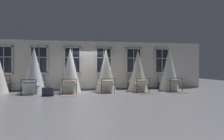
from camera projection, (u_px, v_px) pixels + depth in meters
name	position (u px, v px, depth m)	size (l,w,h in m)	color
ground	(89.00, 92.00, 10.54)	(29.96, 29.96, 0.00)	slate
back_wall_with_windows	(88.00, 65.00, 11.63)	(15.98, 0.10, 3.17)	silver
window_bank	(88.00, 74.00, 11.51)	(11.25, 0.10, 2.70)	black
cot_second	(34.00, 70.00, 10.00)	(1.26, 1.91, 2.64)	black
cot_third	(70.00, 71.00, 10.33)	(1.26, 1.90, 2.60)	black
cot_fourth	(106.00, 71.00, 10.66)	(1.26, 1.90, 2.57)	black
cot_fifth	(138.00, 71.00, 11.00)	(1.26, 1.91, 2.53)	black
cot_sixth	(169.00, 70.00, 11.23)	(1.26, 1.90, 2.69)	black
rug_third	(69.00, 95.00, 9.04)	(0.80, 0.56, 0.01)	brown
rug_fifth	(146.00, 94.00, 9.67)	(0.80, 0.56, 0.01)	brown
rug_sixth	(180.00, 93.00, 9.98)	(0.80, 0.56, 0.01)	brown
suitcase_dark	(48.00, 92.00, 8.86)	(0.58, 0.26, 0.47)	#2D3342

